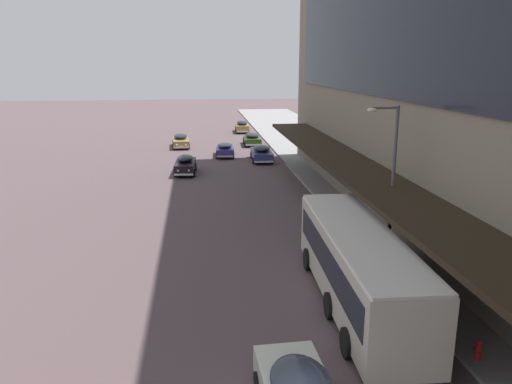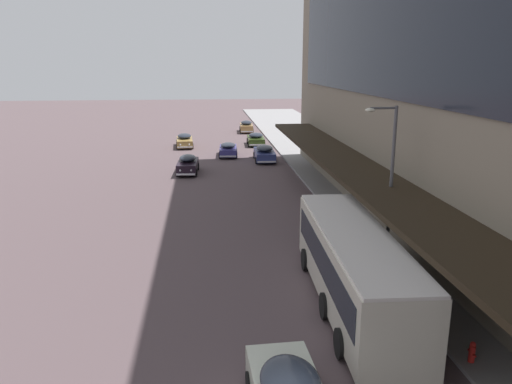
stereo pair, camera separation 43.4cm
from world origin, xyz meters
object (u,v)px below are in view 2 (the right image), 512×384
at_px(transit_bus_kerbside_front, 354,264).
at_px(sedan_lead_near, 185,140).
at_px(sedan_second_mid, 246,126).
at_px(fire_hydrant, 472,352).
at_px(sedan_trailing_near, 264,153).
at_px(street_lamp, 388,173).
at_px(sedan_second_near, 256,139).
at_px(sedan_lead_mid, 228,149).
at_px(sedan_oncoming_rear, 188,164).

height_order(transit_bus_kerbside_front, sedan_lead_near, transit_bus_kerbside_front).
bearing_deg(sedan_second_mid, transit_bus_kerbside_front, -90.16).
distance_m(transit_bus_kerbside_front, fire_hydrant, 5.14).
bearing_deg(sedan_trailing_near, street_lamp, -84.21).
height_order(sedan_second_near, sedan_lead_near, sedan_lead_near).
height_order(sedan_lead_near, street_lamp, street_lamp).
bearing_deg(transit_bus_kerbside_front, sedan_trailing_near, 89.71).
height_order(sedan_lead_mid, sedan_second_mid, sedan_second_mid).
bearing_deg(sedan_trailing_near, sedan_oncoming_rear, -147.02).
xyz_separation_m(sedan_second_mid, street_lamp, (2.62, -46.17, 3.58)).
relative_size(sedan_lead_mid, street_lamp, 0.61).
bearing_deg(sedan_second_near, sedan_lead_mid, -118.17).
distance_m(transit_bus_kerbside_front, street_lamp, 5.67).
distance_m(transit_bus_kerbside_front, sedan_oncoming_rear, 26.21).
bearing_deg(sedan_oncoming_rear, fire_hydrant, -71.77).
relative_size(sedan_lead_mid, sedan_second_mid, 0.99).
bearing_deg(sedan_lead_mid, transit_bus_kerbside_front, -84.39).
height_order(sedan_lead_mid, sedan_second_near, sedan_second_near).
relative_size(sedan_lead_mid, fire_hydrant, 6.32).
bearing_deg(sedan_oncoming_rear, street_lamp, -64.86).
distance_m(transit_bus_kerbside_front, sedan_second_near, 39.39).
bearing_deg(transit_bus_kerbside_front, sedan_oncoming_rear, 105.71).
xyz_separation_m(transit_bus_kerbside_front, sedan_lead_mid, (-3.23, 32.82, -1.09)).
bearing_deg(sedan_oncoming_rear, sedan_trailing_near, 32.98).
bearing_deg(sedan_second_near, sedan_second_mid, 90.76).
bearing_deg(fire_hydrant, sedan_second_mid, 92.59).
distance_m(sedan_lead_near, sedan_trailing_near, 12.10).
xyz_separation_m(sedan_second_near, street_lamp, (2.47, -35.15, 3.65)).
relative_size(sedan_lead_near, sedan_second_mid, 1.07).
xyz_separation_m(sedan_trailing_near, fire_hydrant, (2.46, -34.14, -0.29)).
relative_size(sedan_oncoming_rear, fire_hydrant, 6.35).
bearing_deg(transit_bus_kerbside_front, sedan_second_mid, 89.84).
height_order(sedan_lead_mid, sedan_oncoming_rear, sedan_oncoming_rear).
distance_m(sedan_lead_mid, sedan_second_near, 7.44).
relative_size(sedan_second_mid, fire_hydrant, 6.36).
bearing_deg(sedan_lead_mid, sedan_trailing_near, -40.81).
relative_size(sedan_lead_mid, sedan_trailing_near, 0.91).
height_order(sedan_second_near, fire_hydrant, sedan_second_near).
distance_m(sedan_second_near, fire_hydrant, 43.67).
bearing_deg(sedan_second_near, fire_hydrant, -86.95).
xyz_separation_m(sedan_oncoming_rear, street_lamp, (9.84, -20.98, 3.59)).
relative_size(sedan_trailing_near, street_lamp, 0.66).
height_order(sedan_second_mid, fire_hydrant, sedan_second_mid).
bearing_deg(sedan_second_mid, sedan_oncoming_rear, -106.01).
bearing_deg(sedan_lead_near, sedan_oncoming_rear, -86.90).
height_order(sedan_trailing_near, sedan_oncoming_rear, sedan_trailing_near).
height_order(sedan_lead_mid, sedan_lead_near, sedan_lead_near).
relative_size(sedan_lead_near, sedan_trailing_near, 0.98).
distance_m(sedan_second_near, sedan_oncoming_rear, 15.97).
bearing_deg(street_lamp, fire_hydrant, -91.02).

